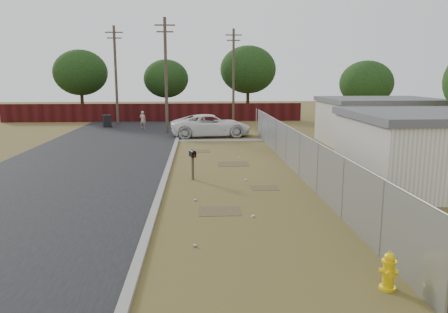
{
  "coord_description": "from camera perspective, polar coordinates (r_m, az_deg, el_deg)",
  "views": [
    {
      "loc": [
        -1.49,
        -19.24,
        4.53
      ],
      "look_at": [
        -0.4,
        -0.74,
        1.1
      ],
      "focal_mm": 35.0,
      "sensor_mm": 36.0,
      "label": 1
    }
  ],
  "objects": [
    {
      "name": "utility_poles",
      "position": [
        39.97,
        -6.63,
        10.66
      ],
      "size": [
        12.6,
        8.24,
        9.0
      ],
      "color": "#4F4234",
      "rests_on": "ground"
    },
    {
      "name": "trash_bin",
      "position": [
        40.52,
        -15.04,
        4.52
      ],
      "size": [
        0.94,
        0.92,
        1.1
      ],
      "color": "black",
      "rests_on": "ground"
    },
    {
      "name": "privacy_fence",
      "position": [
        44.62,
        -9.23,
        5.69
      ],
      "size": [
        30.0,
        0.12,
        1.8
      ],
      "primitive_type": "cube",
      "color": "#400D11",
      "rests_on": "ground"
    },
    {
      "name": "mailbox",
      "position": [
        19.21,
        -4.12,
        0.04
      ],
      "size": [
        0.34,
        0.58,
        1.34
      ],
      "color": "brown",
      "rests_on": "ground"
    },
    {
      "name": "houses",
      "position": [
        25.19,
        23.04,
        2.88
      ],
      "size": [
        9.3,
        17.24,
        3.1
      ],
      "color": "silver",
      "rests_on": "ground"
    },
    {
      "name": "scattered_litter",
      "position": [
        17.18,
        0.6,
        -4.66
      ],
      "size": [
        2.51,
        13.02,
        0.07
      ],
      "color": "white",
      "rests_on": "ground"
    },
    {
      "name": "fire_hydrant",
      "position": [
        10.28,
        20.71,
        -13.88
      ],
      "size": [
        0.44,
        0.44,
        0.87
      ],
      "color": "#E3BC0B",
      "rests_on": "ground"
    },
    {
      "name": "ground",
      "position": [
        19.82,
        1.01,
        -2.73
      ],
      "size": [
        120.0,
        120.0,
        0.0
      ],
      "primitive_type": "plane",
      "color": "brown",
      "rests_on": "ground"
    },
    {
      "name": "pickup_truck",
      "position": [
        33.11,
        -1.71,
        4.08
      ],
      "size": [
        6.35,
        3.54,
        1.68
      ],
      "primitive_type": "imported",
      "rotation": [
        0.0,
        0.0,
        1.7
      ],
      "color": "white",
      "rests_on": "ground"
    },
    {
      "name": "chainlink_fence",
      "position": [
        21.12,
        9.28,
        0.17
      ],
      "size": [
        0.1,
        27.06,
        2.02
      ],
      "color": "gray",
      "rests_on": "ground"
    },
    {
      "name": "street",
      "position": [
        28.16,
        -14.13,
        0.94
      ],
      "size": [
        15.1,
        60.0,
        0.12
      ],
      "color": "black",
      "rests_on": "ground"
    },
    {
      "name": "horizon_trees",
      "position": [
        42.86,
        -0.28,
        10.62
      ],
      "size": [
        33.32,
        31.94,
        7.78
      ],
      "color": "#332517",
      "rests_on": "ground"
    },
    {
      "name": "pedestrian",
      "position": [
        38.79,
        -10.57,
        4.74
      ],
      "size": [
        0.64,
        0.51,
        1.53
      ],
      "primitive_type": "imported",
      "rotation": [
        0.0,
        0.0,
        2.84
      ],
      "color": "tan",
      "rests_on": "ground"
    }
  ]
}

